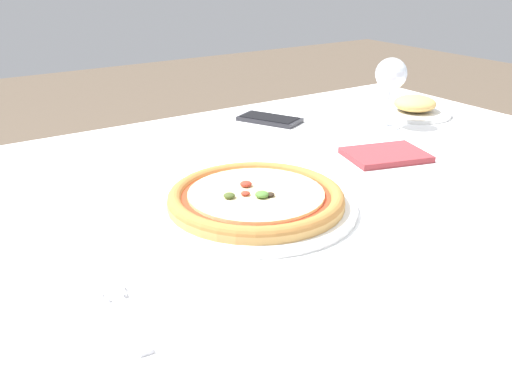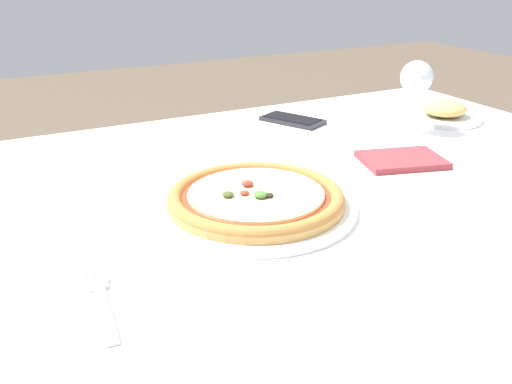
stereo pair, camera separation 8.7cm
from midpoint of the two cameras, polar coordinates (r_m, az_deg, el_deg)
The scene contains 7 objects.
dining_table at distance 1.00m, azimuth 2.85°, elevation -3.59°, with size 1.38×1.05×0.72m.
pizza_plate at distance 0.87m, azimuth -2.85°, elevation -0.86°, with size 0.31×0.31×0.04m.
fork at distance 0.68m, azimuth -16.93°, elevation -11.10°, with size 0.04×0.17×0.00m.
wine_glass_far_left at distance 1.30m, azimuth 11.47°, elevation 11.23°, with size 0.07×0.07×0.16m.
cell_phone at distance 1.34m, azimuth -0.49°, elevation 7.26°, with size 0.13×0.16×0.01m.
side_plate at distance 1.44m, azimuth 13.91°, elevation 8.17°, with size 0.17×0.17×0.05m.
napkin_folded at distance 1.12m, azimuth 10.69°, elevation 3.63°, with size 0.17×0.15×0.01m.
Camera 1 is at (-0.57, -0.70, 1.09)m, focal length 40.00 mm.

